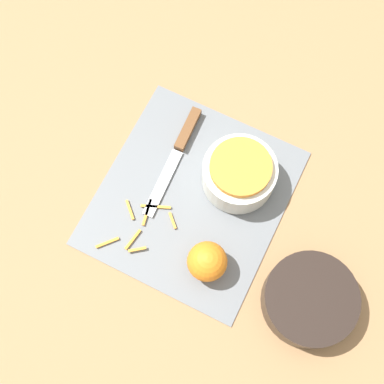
# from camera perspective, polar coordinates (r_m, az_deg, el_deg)

# --- Properties ---
(ground_plane) EXTENTS (4.00, 4.00, 0.00)m
(ground_plane) POSITION_cam_1_polar(r_m,az_deg,el_deg) (1.05, 0.00, -0.61)
(ground_plane) COLOR #9E754C
(cutting_board) EXTENTS (0.38, 0.35, 0.01)m
(cutting_board) POSITION_cam_1_polar(r_m,az_deg,el_deg) (1.05, 0.00, -0.56)
(cutting_board) COLOR slate
(cutting_board) RESTS_ON ground_plane
(bowl_speckled) EXTENTS (0.14, 0.14, 0.08)m
(bowl_speckled) POSITION_cam_1_polar(r_m,az_deg,el_deg) (1.02, 5.06, 2.00)
(bowl_speckled) COLOR silver
(bowl_speckled) RESTS_ON cutting_board
(bowl_dark) EXTENTS (0.17, 0.17, 0.06)m
(bowl_dark) POSITION_cam_1_polar(r_m,az_deg,el_deg) (1.00, 12.41, -11.18)
(bowl_dark) COLOR black
(bowl_dark) RESTS_ON ground_plane
(knife) EXTENTS (0.24, 0.03, 0.02)m
(knife) POSITION_cam_1_polar(r_m,az_deg,el_deg) (1.08, -1.07, 5.40)
(knife) COLOR brown
(knife) RESTS_ON cutting_board
(orange_left) EXTENTS (0.07, 0.07, 0.07)m
(orange_left) POSITION_cam_1_polar(r_m,az_deg,el_deg) (0.98, 1.63, -7.42)
(orange_left) COLOR orange
(orange_left) RESTS_ON cutting_board
(peel_pile) EXTENTS (0.14, 0.12, 0.01)m
(peel_pile) POSITION_cam_1_polar(r_m,az_deg,el_deg) (1.03, -5.54, -3.42)
(peel_pile) COLOR orange
(peel_pile) RESTS_ON cutting_board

